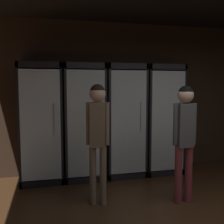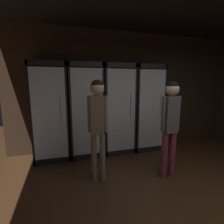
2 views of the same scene
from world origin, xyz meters
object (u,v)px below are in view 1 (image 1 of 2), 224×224
cooler_far_left (41,124)px  cooler_left (84,122)px  shopper_near (98,127)px  cooler_right (160,120)px  cooler_center (123,121)px  shopper_far (185,130)px

cooler_far_left → cooler_left: bearing=-0.1°
cooler_left → shopper_near: 1.17m
cooler_left → shopper_near: bearing=-88.3°
cooler_left → cooler_right: bearing=-0.1°
cooler_center → cooler_left: bearing=179.9°
cooler_far_left → shopper_near: bearing=-56.7°
cooler_center → cooler_right: 0.73m
cooler_left → shopper_near: size_ratio=1.21×
cooler_left → shopper_near: cooler_left is taller
cooler_center → shopper_far: bearing=-70.8°
cooler_right → shopper_far: (-0.25, -1.38, 0.04)m
cooler_center → shopper_near: cooler_center is taller
shopper_far → shopper_near: bearing=169.5°
cooler_far_left → cooler_center: (1.45, -0.00, -0.00)m
shopper_far → cooler_center: bearing=109.2°
cooler_far_left → cooler_right: size_ratio=1.00×
cooler_far_left → cooler_left: (0.73, -0.00, -0.00)m
cooler_far_left → cooler_right: bearing=-0.1°
cooler_far_left → cooler_center: size_ratio=1.00×
shopper_near → cooler_left: bearing=91.7°
cooler_center → shopper_far: (0.48, -1.38, 0.04)m
cooler_right → shopper_near: bearing=-140.7°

